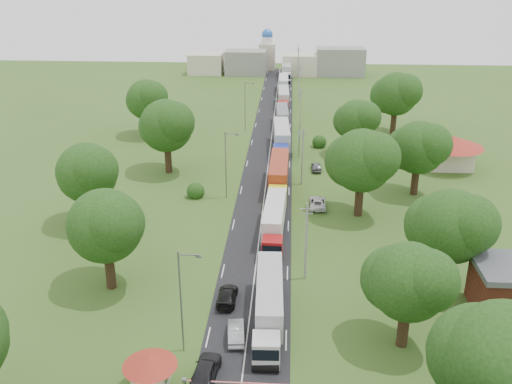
# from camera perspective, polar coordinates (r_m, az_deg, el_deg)

# --- Properties ---
(ground) EXTENTS (260.00, 260.00, 0.00)m
(ground) POSITION_cam_1_polar(r_m,az_deg,el_deg) (69.22, 0.22, -5.52)
(ground) COLOR #37571D
(ground) RESTS_ON ground
(road) EXTENTS (8.00, 200.00, 0.04)m
(road) POSITION_cam_1_polar(r_m,az_deg,el_deg) (87.37, 0.97, 0.62)
(road) COLOR black
(road) RESTS_ON ground
(boom_barrier) EXTENTS (9.22, 0.35, 1.18)m
(boom_barrier) POSITION_cam_1_polar(r_m,az_deg,el_deg) (48.13, -3.28, -18.54)
(boom_barrier) COLOR slate
(boom_barrier) RESTS_ON ground
(guard_booth) EXTENTS (4.40, 4.40, 3.45)m
(guard_booth) POSITION_cam_1_polar(r_m,az_deg,el_deg) (48.26, -10.54, -16.86)
(guard_booth) COLOR beige
(guard_booth) RESTS_ON ground
(info_sign) EXTENTS (0.12, 3.10, 4.10)m
(info_sign) POSITION_cam_1_polar(r_m,az_deg,el_deg) (100.48, 4.34, 5.32)
(info_sign) COLOR slate
(info_sign) RESTS_ON ground
(pole_1) EXTENTS (1.60, 0.24, 9.00)m
(pole_1) POSITION_cam_1_polar(r_m,az_deg,el_deg) (60.79, 5.04, -4.82)
(pole_1) COLOR gray
(pole_1) RESTS_ON ground
(pole_2) EXTENTS (1.60, 0.24, 9.00)m
(pole_2) POSITION_cam_1_polar(r_m,az_deg,el_deg) (86.65, 4.66, 3.66)
(pole_2) COLOR gray
(pole_2) RESTS_ON ground
(pole_3) EXTENTS (1.60, 0.24, 9.00)m
(pole_3) POSITION_cam_1_polar(r_m,az_deg,el_deg) (113.52, 4.46, 8.20)
(pole_3) COLOR gray
(pole_3) RESTS_ON ground
(pole_4) EXTENTS (1.60, 0.24, 9.00)m
(pole_4) POSITION_cam_1_polar(r_m,az_deg,el_deg) (140.84, 4.33, 10.98)
(pole_4) COLOR gray
(pole_4) RESTS_ON ground
(pole_5) EXTENTS (1.60, 0.24, 9.00)m
(pole_5) POSITION_cam_1_polar(r_m,az_deg,el_deg) (168.38, 4.24, 12.86)
(pole_5) COLOR gray
(pole_5) RESTS_ON ground
(lamp_0) EXTENTS (2.03, 0.22, 10.00)m
(lamp_0) POSITION_cam_1_polar(r_m,az_deg,el_deg) (49.85, -7.37, -10.40)
(lamp_0) COLOR slate
(lamp_0) RESTS_ON ground
(lamp_1) EXTENTS (2.03, 0.22, 10.00)m
(lamp_1) POSITION_cam_1_polar(r_m,az_deg,el_deg) (81.15, -2.95, 3.04)
(lamp_1) COLOR slate
(lamp_1) RESTS_ON ground
(lamp_2) EXTENTS (2.03, 0.22, 10.00)m
(lamp_2) POSITION_cam_1_polar(r_m,az_deg,el_deg) (114.61, -1.03, 8.84)
(lamp_2) COLOR slate
(lamp_2) RESTS_ON ground
(tree_1) EXTENTS (9.60, 9.60, 12.05)m
(tree_1) POSITION_cam_1_polar(r_m,az_deg,el_deg) (42.30, 23.70, -15.28)
(tree_1) COLOR #382616
(tree_1) RESTS_ON ground
(tree_2) EXTENTS (8.00, 8.00, 10.10)m
(tree_2) POSITION_cam_1_polar(r_m,az_deg,el_deg) (51.42, 14.97, -8.58)
(tree_2) COLOR #382616
(tree_2) RESTS_ON ground
(tree_3) EXTENTS (8.80, 8.80, 11.07)m
(tree_3) POSITION_cam_1_polar(r_m,az_deg,el_deg) (61.16, 18.86, -3.20)
(tree_3) COLOR #382616
(tree_3) RESTS_ON ground
(tree_4) EXTENTS (9.60, 9.60, 12.05)m
(tree_4) POSITION_cam_1_polar(r_m,az_deg,el_deg) (75.95, 10.52, 3.15)
(tree_4) COLOR #382616
(tree_4) RESTS_ON ground
(tree_5) EXTENTS (8.80, 8.80, 11.07)m
(tree_5) POSITION_cam_1_polar(r_m,az_deg,el_deg) (85.17, 15.93, 4.32)
(tree_5) COLOR #382616
(tree_5) RESTS_ON ground
(tree_6) EXTENTS (8.00, 8.00, 10.10)m
(tree_6) POSITION_cam_1_polar(r_m,az_deg,el_deg) (100.28, 10.05, 7.14)
(tree_6) COLOR #382616
(tree_6) RESTS_ON ground
(tree_7) EXTENTS (9.60, 9.60, 12.05)m
(tree_7) POSITION_cam_1_polar(r_m,az_deg,el_deg) (115.75, 13.81, 9.51)
(tree_7) COLOR #382616
(tree_7) RESTS_ON ground
(tree_10) EXTENTS (8.80, 8.80, 11.07)m
(tree_10) POSITION_cam_1_polar(r_m,az_deg,el_deg) (59.99, -14.82, -3.22)
(tree_10) COLOR #382616
(tree_10) RESTS_ON ground
(tree_11) EXTENTS (8.80, 8.80, 11.07)m
(tree_11) POSITION_cam_1_polar(r_m,az_deg,el_deg) (75.29, -16.52, 1.90)
(tree_11) COLOR #382616
(tree_11) RESTS_ON ground
(tree_12) EXTENTS (9.60, 9.60, 12.05)m
(tree_12) POSITION_cam_1_polar(r_m,az_deg,el_deg) (91.76, -8.96, 6.60)
(tree_12) COLOR #382616
(tree_12) RESTS_ON ground
(tree_13) EXTENTS (8.80, 8.80, 11.07)m
(tree_13) POSITION_cam_1_polar(r_m,az_deg,el_deg) (112.57, -10.87, 9.07)
(tree_13) COLOR #382616
(tree_13) RESTS_ON ground
(house_cream) EXTENTS (10.08, 10.08, 5.80)m
(house_cream) POSITION_cam_1_polar(r_m,az_deg,el_deg) (99.12, 18.91, 4.30)
(house_cream) COLOR beige
(house_cream) RESTS_ON ground
(distant_town) EXTENTS (52.00, 8.00, 8.00)m
(distant_town) POSITION_cam_1_polar(r_m,az_deg,el_deg) (173.52, 2.58, 12.78)
(distant_town) COLOR gray
(distant_town) RESTS_ON ground
(church) EXTENTS (5.00, 5.00, 12.30)m
(church) POSITION_cam_1_polar(r_m,az_deg,el_deg) (181.25, 1.12, 13.82)
(church) COLOR beige
(church) RESTS_ON ground
(truck_0) EXTENTS (2.84, 14.38, 3.98)m
(truck_0) POSITION_cam_1_polar(r_m,az_deg,el_deg) (54.93, 1.32, -11.08)
(truck_0) COLOR silver
(truck_0) RESTS_ON ground
(truck_1) EXTENTS (2.86, 14.05, 3.88)m
(truck_1) POSITION_cam_1_polar(r_m,az_deg,el_deg) (70.97, 1.82, -2.93)
(truck_1) COLOR #A11214
(truck_1) RESTS_ON ground
(truck_2) EXTENTS (2.82, 15.44, 4.28)m
(truck_2) POSITION_cam_1_polar(r_m,az_deg,el_deg) (85.13, 2.28, 1.65)
(truck_2) COLOR yellow
(truck_2) RESTS_ON ground
(truck_3) EXTENTS (3.28, 15.49, 4.28)m
(truck_3) POSITION_cam_1_polar(r_m,az_deg,el_deg) (103.33, 2.58, 5.42)
(truck_3) COLOR #192E97
(truck_3) RESTS_ON ground
(truck_4) EXTENTS (2.81, 13.60, 3.76)m
(truck_4) POSITION_cam_1_polar(r_m,az_deg,el_deg) (117.72, 2.64, 7.40)
(truck_4) COLOR #AFAFAF
(truck_4) RESTS_ON ground
(truck_5) EXTENTS (2.71, 13.89, 3.84)m
(truck_5) POSITION_cam_1_polar(r_m,az_deg,el_deg) (134.90, 2.77, 9.36)
(truck_5) COLOR #A82019
(truck_5) RESTS_ON ground
(truck_6) EXTENTS (2.48, 13.67, 3.79)m
(truck_6) POSITION_cam_1_polar(r_m,az_deg,el_deg) (150.29, 2.76, 10.70)
(truck_6) COLOR #286B3D
(truck_6) RESTS_ON ground
(truck_7) EXTENTS (2.67, 15.19, 4.21)m
(truck_7) POSITION_cam_1_polar(r_m,az_deg,el_deg) (167.84, 3.06, 12.01)
(truck_7) COLOR silver
(truck_7) RESTS_ON ground
(car_lane_front) EXTENTS (2.42, 5.04, 1.66)m
(car_lane_front) POSITION_cam_1_polar(r_m,az_deg,el_deg) (49.50, -5.05, -17.34)
(car_lane_front) COLOR black
(car_lane_front) RESTS_ON ground
(car_lane_mid) EXTENTS (1.89, 4.32, 1.38)m
(car_lane_mid) POSITION_cam_1_polar(r_m,az_deg,el_deg) (53.67, -2.01, -13.84)
(car_lane_mid) COLOR #9A9CA2
(car_lane_mid) RESTS_ON ground
(car_lane_rear) EXTENTS (1.98, 4.69, 1.35)m
(car_lane_rear) POSITION_cam_1_polar(r_m,az_deg,el_deg) (58.73, -2.89, -10.33)
(car_lane_rear) COLOR black
(car_lane_rear) RESTS_ON ground
(car_verge_near) EXTENTS (2.37, 5.02, 1.39)m
(car_verge_near) POSITION_cam_1_polar(r_m,az_deg,el_deg) (80.07, 6.16, -1.07)
(car_verge_near) COLOR silver
(car_verge_near) RESTS_ON ground
(car_verge_far) EXTENTS (1.72, 3.95, 1.33)m
(car_verge_far) POSITION_cam_1_polar(r_m,az_deg,el_deg) (94.00, 6.05, 2.53)
(car_verge_far) COLOR slate
(car_verge_far) RESTS_ON ground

